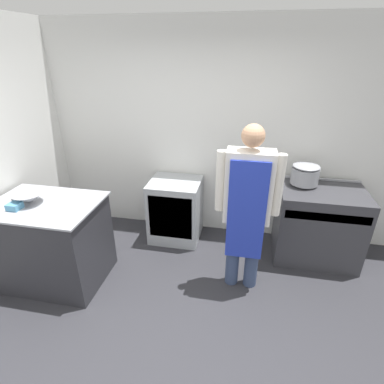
# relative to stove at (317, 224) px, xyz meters

# --- Properties ---
(ground_plane) EXTENTS (14.00, 14.00, 0.00)m
(ground_plane) POSITION_rel_stove_xyz_m (-1.47, -1.55, -0.45)
(ground_plane) COLOR #2D2D33
(wall_back) EXTENTS (8.00, 0.05, 2.70)m
(wall_back) POSITION_rel_stove_xyz_m (-1.47, 0.41, 0.90)
(wall_back) COLOR white
(wall_back) RESTS_ON ground_plane
(wall_left) EXTENTS (0.05, 8.00, 2.70)m
(wall_left) POSITION_rel_stove_xyz_m (-3.49, -0.55, 0.90)
(wall_left) COLOR white
(wall_left) RESTS_ON ground_plane
(prep_counter) EXTENTS (1.09, 0.79, 0.94)m
(prep_counter) POSITION_rel_stove_xyz_m (-2.87, -0.97, 0.02)
(prep_counter) COLOR #2D2D33
(prep_counter) RESTS_ON ground_plane
(stove) EXTENTS (0.95, 0.67, 0.91)m
(stove) POSITION_rel_stove_xyz_m (0.00, 0.00, 0.00)
(stove) COLOR #38383D
(stove) RESTS_ON ground_plane
(fridge_unit) EXTENTS (0.65, 0.57, 0.82)m
(fridge_unit) POSITION_rel_stove_xyz_m (-1.77, 0.08, -0.04)
(fridge_unit) COLOR #A8ADB2
(fridge_unit) RESTS_ON ground_plane
(person_cook) EXTENTS (0.63, 0.24, 1.76)m
(person_cook) POSITION_rel_stove_xyz_m (-0.85, -0.68, 0.56)
(person_cook) COLOR #38476B
(person_cook) RESTS_ON ground_plane
(mixing_bowl) EXTENTS (0.30, 0.30, 0.11)m
(mixing_bowl) POSITION_rel_stove_xyz_m (-3.00, -0.98, 0.54)
(mixing_bowl) COLOR #9EA0A8
(mixing_bowl) RESTS_ON prep_counter
(small_bowl) EXTENTS (0.20, 0.20, 0.08)m
(small_bowl) POSITION_rel_stove_xyz_m (-3.16, -0.88, 0.53)
(small_bowl) COLOR #9EA0A8
(small_bowl) RESTS_ON prep_counter
(plastic_tub) EXTENTS (0.12, 0.12, 0.06)m
(plastic_tub) POSITION_rel_stove_xyz_m (-3.06, -1.12, 0.52)
(plastic_tub) COLOR teal
(plastic_tub) RESTS_ON prep_counter
(stock_pot) EXTENTS (0.31, 0.31, 0.24)m
(stock_pot) POSITION_rel_stove_xyz_m (-0.21, 0.12, 0.59)
(stock_pot) COLOR #9EA0A8
(stock_pot) RESTS_ON stove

